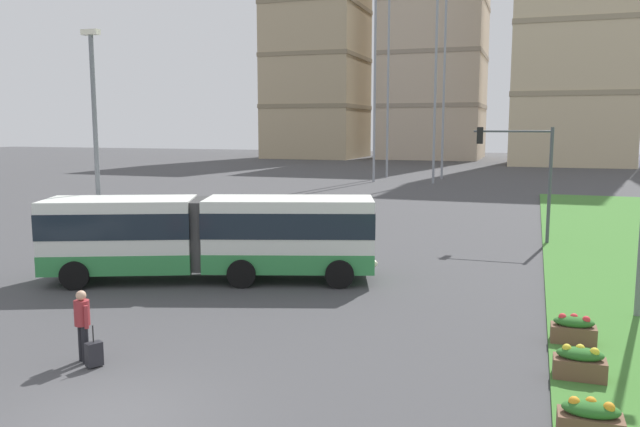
% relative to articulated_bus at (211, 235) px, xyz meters
% --- Properties ---
extents(ground_plane, '(260.00, 260.00, 0.00)m').
position_rel_articulated_bus_xyz_m(ground_plane, '(3.48, -10.57, -1.65)').
color(ground_plane, '#424244').
extents(articulated_bus, '(11.90, 6.40, 3.00)m').
position_rel_articulated_bus_xyz_m(articulated_bus, '(0.00, 0.00, 0.00)').
color(articulated_bus, silver).
rests_on(articulated_bus, ground).
extents(car_maroon_sedan, '(4.41, 2.03, 1.58)m').
position_rel_articulated_bus_xyz_m(car_maroon_sedan, '(-2.56, 13.23, -0.90)').
color(car_maroon_sedan, maroon).
rests_on(car_maroon_sedan, ground).
extents(pedestrian_crossing, '(0.52, 0.36, 1.74)m').
position_rel_articulated_bus_xyz_m(pedestrian_crossing, '(1.01, -8.22, -0.65)').
color(pedestrian_crossing, black).
rests_on(pedestrian_crossing, ground).
extents(rolling_suitcase, '(0.38, 0.43, 0.97)m').
position_rel_articulated_bus_xyz_m(rolling_suitcase, '(1.46, -8.42, -1.34)').
color(rolling_suitcase, '#232328').
rests_on(rolling_suitcase, ground).
extents(flower_planter_0, '(1.10, 0.56, 0.74)m').
position_rel_articulated_bus_xyz_m(flower_planter_0, '(12.11, -8.57, -1.23)').
color(flower_planter_0, brown).
rests_on(flower_planter_0, grass_median).
extents(flower_planter_1, '(1.10, 0.56, 0.74)m').
position_rel_articulated_bus_xyz_m(flower_planter_1, '(12.11, -5.70, -1.23)').
color(flower_planter_1, brown).
rests_on(flower_planter_1, grass_median).
extents(flower_planter_2, '(1.10, 0.56, 0.74)m').
position_rel_articulated_bus_xyz_m(flower_planter_2, '(12.11, -3.27, -1.23)').
color(flower_planter_2, brown).
rests_on(flower_planter_2, grass_median).
extents(traffic_light_far_right, '(3.66, 0.28, 5.53)m').
position_rel_articulated_bus_xyz_m(traffic_light_far_right, '(10.49, 11.43, 2.18)').
color(traffic_light_far_right, '#474C51').
rests_on(traffic_light_far_right, ground).
extents(streetlight_left, '(0.70, 0.28, 9.17)m').
position_rel_articulated_bus_xyz_m(streetlight_left, '(-5.02, 0.24, 3.37)').
color(streetlight_left, slate).
rests_on(streetlight_left, ground).
extents(apartment_tower_west, '(15.98, 16.90, 43.26)m').
position_rel_articulated_bus_xyz_m(apartment_tower_west, '(-26.52, 88.86, 20.00)').
color(apartment_tower_west, tan).
rests_on(apartment_tower_west, ground).
extents(apartment_tower_westcentre, '(16.96, 18.19, 43.29)m').
position_rel_articulated_bus_xyz_m(apartment_tower_westcentre, '(-6.20, 92.94, 20.01)').
color(apartment_tower_westcentre, '#C6B299').
rests_on(apartment_tower_westcentre, ground).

